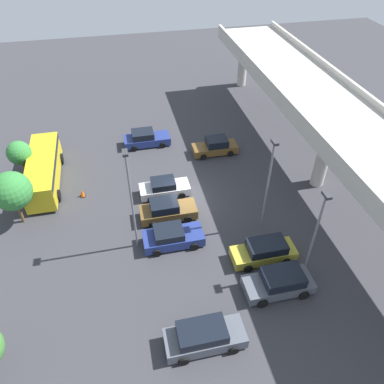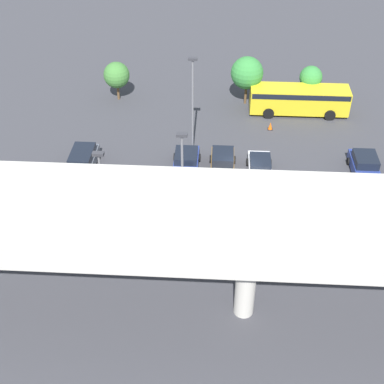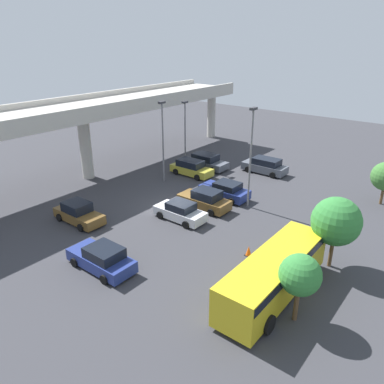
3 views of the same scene
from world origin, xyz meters
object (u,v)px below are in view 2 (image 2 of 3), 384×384
parked_car_3 (223,164)px  traffic_cone (270,126)px  parked_car_0 (365,167)px  tree_front_right (117,75)px  lamp_post_near_aisle (182,177)px  lamp_post_by_overpass (193,100)px  parked_car_2 (260,168)px  parked_car_4 (186,163)px  parked_car_6 (101,209)px  parked_car_7 (82,161)px  shuttle_bus (299,98)px  tree_front_centre (247,73)px  parked_car_5 (140,211)px  parked_car_1 (339,221)px  lamp_post_mid_lot (103,191)px  tree_front_left (311,77)px

parked_car_3 → traffic_cone: parked_car_3 is taller
parked_car_0 → tree_front_right: bearing=-117.6°
lamp_post_near_aisle → lamp_post_by_overpass: 9.80m
parked_car_2 → parked_car_4: bearing=-93.5°
parked_car_6 → lamp_post_near_aisle: (-5.90, 1.00, 3.89)m
traffic_cone → parked_car_7: bearing=24.6°
shuttle_bus → tree_front_centre: tree_front_centre is taller
tree_front_centre → traffic_cone: (-2.15, 4.67, -2.84)m
parked_car_4 → tree_front_right: 13.73m
parked_car_5 → parked_car_7: 7.91m
tree_front_right → parked_car_4: bearing=122.8°
parked_car_1 → lamp_post_mid_lot: (15.81, 2.12, 3.56)m
parked_car_6 → tree_front_left: (-16.57, -17.85, 1.94)m
lamp_post_mid_lot → parked_car_1: bearing=-172.4°
parked_car_0 → parked_car_3: 11.24m
parked_car_6 → lamp_post_near_aisle: bearing=-99.7°
parked_car_0 → traffic_cone: bearing=-132.5°
parked_car_3 → parked_car_7: size_ratio=0.96×
parked_car_2 → tree_front_right: tree_front_right is taller
lamp_post_near_aisle → lamp_post_mid_lot: (4.97, 1.29, -0.37)m
parked_car_0 → parked_car_2: 8.30m
parked_car_1 → shuttle_bus: size_ratio=0.49×
parked_car_1 → tree_front_right: 25.73m
lamp_post_by_overpass → parked_car_3: bearing=133.0°
parked_car_2 → tree_front_centre: size_ratio=0.92×
lamp_post_mid_lot → traffic_cone: 19.60m
parked_car_1 → lamp_post_near_aisle: lamp_post_near_aisle is taller
parked_car_1 → tree_front_left: size_ratio=1.17×
parked_car_4 → tree_front_left: bearing=136.8°
parked_car_4 → parked_car_7: size_ratio=0.95×
parked_car_7 → parked_car_5: bearing=42.9°
shuttle_bus → lamp_post_near_aisle: 19.78m
parked_car_7 → lamp_post_near_aisle: 11.58m
parked_car_4 → tree_front_left: (-10.95, -11.66, 2.01)m
parked_car_1 → tree_front_left: (0.16, -18.03, 1.99)m
parked_car_2 → shuttle_bus: bearing=158.6°
lamp_post_mid_lot → parked_car_5: bearing=-128.4°
parked_car_5 → parked_car_6: (2.75, 0.01, 0.01)m
shuttle_bus → parked_car_3: bearing=-124.9°
parked_car_0 → tree_front_centre: 14.63m
shuttle_bus → lamp_post_mid_lot: (14.53, 18.31, 2.78)m
parked_car_3 → tree_front_left: size_ratio=1.20×
parked_car_4 → lamp_post_mid_lot: lamp_post_mid_lot is taller
parked_car_1 → parked_car_6: 16.74m
shuttle_bus → lamp_post_mid_lot: bearing=-128.4°
tree_front_right → tree_front_left: bearing=-179.3°
tree_front_centre → parked_car_5: bearing=65.9°
parked_car_5 → parked_car_7: (5.39, -5.80, 0.02)m
lamp_post_mid_lot → tree_front_centre: size_ratio=1.54×
parked_car_6 → tree_front_right: size_ratio=1.21×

